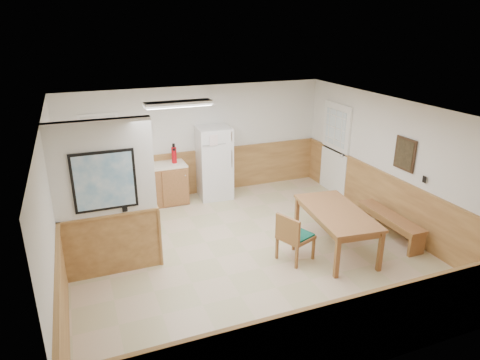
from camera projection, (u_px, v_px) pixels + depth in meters
name	position (u px, v px, depth m)	size (l,w,h in m)	color
ground	(247.00, 251.00, 7.55)	(6.00, 6.00, 0.00)	#CEB494
ceiling	(248.00, 111.00, 6.67)	(6.00, 6.00, 0.02)	silver
back_wall	(197.00, 141.00, 9.73)	(6.00, 0.02, 2.50)	silver
right_wall	(393.00, 165.00, 8.14)	(0.02, 6.00, 2.50)	silver
left_wall	(53.00, 213.00, 6.08)	(0.02, 6.00, 2.50)	silver
wainscot_back	(199.00, 173.00, 9.97)	(6.00, 0.04, 1.00)	tan
wainscot_right	(387.00, 201.00, 8.39)	(0.04, 6.00, 1.00)	tan
wainscot_left	(62.00, 259.00, 6.35)	(0.04, 6.00, 1.00)	tan
partition_wall	(107.00, 202.00, 6.52)	(1.50, 0.20, 2.50)	silver
kitchen_counter	(149.00, 185.00, 9.31)	(2.20, 0.61, 1.00)	#9F5D38
exterior_door	(335.00, 149.00, 9.85)	(0.07, 1.02, 2.15)	white
kitchen_window	(100.00, 137.00, 8.88)	(0.80, 0.04, 1.00)	white
wall_painting	(405.00, 154.00, 7.76)	(0.04, 0.50, 0.60)	#322114
fluorescent_fixture	(178.00, 104.00, 7.55)	(1.20, 0.30, 0.09)	white
refrigerator	(214.00, 163.00, 9.65)	(0.76, 0.74, 1.64)	white
dining_table	(336.00, 216.00, 7.39)	(1.07, 1.85, 0.75)	brown
dining_bench	(390.00, 220.00, 7.95)	(0.36, 1.56, 0.45)	brown
dining_chair	(292.00, 235.00, 7.08)	(0.81, 0.69, 0.85)	brown
fire_extinguisher	(174.00, 155.00, 9.30)	(0.11, 0.11, 0.44)	#B80912
soap_bottle	(99.00, 167.00, 8.79)	(0.06, 0.06, 0.20)	#198D26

